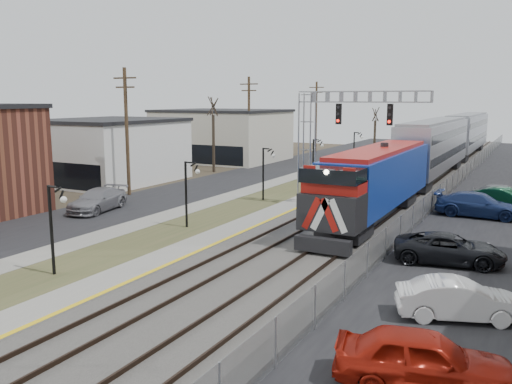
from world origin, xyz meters
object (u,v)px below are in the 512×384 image
Objects in this scene: train at (442,147)px; signal_gantry at (330,128)px; car_lot_b at (459,301)px; car_lot_a at (423,361)px.

train is 21.28m from signal_gantry.
train is at bearing -9.56° from car_lot_b.
signal_gantry reaches higher than car_lot_b.
signal_gantry is at bearing 13.55° from car_lot_b.
car_lot_a reaches higher than car_lot_b.
car_lot_a is at bearing -63.76° from signal_gantry.
car_lot_a is 5.27m from car_lot_b.
car_lot_a is at bearing 157.97° from car_lot_b.
train is at bearing 78.30° from signal_gantry.
car_lot_a is (10.88, -22.08, -4.79)m from signal_gantry.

